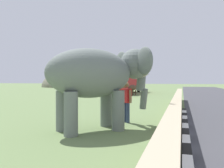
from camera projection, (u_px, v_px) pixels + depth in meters
The scene contains 9 objects.
striped_curb at pixel (187, 160), 4.65m from camera, with size 16.20×0.20×0.24m.
barrier_parapet at pixel (175, 121), 6.98m from camera, with size 28.00×0.36×1.00m, color tan.
elephant at pixel (100, 75), 8.12m from camera, with size 3.85×3.82×2.94m.
person_handler at pixel (126, 100), 9.48m from camera, with size 0.48×0.56×1.66m.
bus_red at pixel (126, 78), 31.45m from camera, with size 9.12×2.87×3.50m.
cow_near at pixel (124, 89), 24.23m from camera, with size 1.93×0.87×1.23m.
cow_mid at pixel (129, 87), 31.51m from camera, with size 0.80×1.92×1.23m.
cow_far at pixel (133, 88), 26.55m from camera, with size 1.92×1.01×1.23m.
hill_east at pixel (85, 86), 65.28m from camera, with size 27.05×21.64×11.52m.
Camera 1 is at (-5.21, 4.14, 1.73)m, focal length 37.11 mm.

